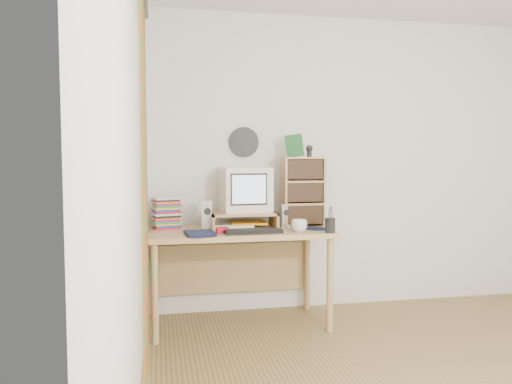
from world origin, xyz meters
name	(u,v)px	position (x,y,z in m)	size (l,w,h in m)	color
back_wall	(348,163)	(0.00, 1.75, 1.25)	(3.50, 3.50, 0.00)	white
left_wall	(133,169)	(-1.75, 0.00, 1.25)	(3.50, 3.50, 0.00)	white
curtain	(145,185)	(-1.71, 0.48, 1.15)	(2.20, 2.20, 0.00)	#D04A1D
wall_disc	(244,142)	(-0.93, 1.73, 1.43)	(0.25, 0.25, 0.02)	black
desk	(238,245)	(-1.03, 1.44, 0.62)	(1.40, 0.70, 0.75)	tan
monitor_riser	(243,215)	(-0.98, 1.48, 0.84)	(0.52, 0.30, 0.12)	tan
crt_monitor	(246,190)	(-0.95, 1.53, 1.05)	(0.37, 0.37, 0.35)	silver
speaker_left	(207,215)	(-1.27, 1.45, 0.86)	(0.08, 0.08, 0.22)	#BCBDC1
speaker_right	(285,216)	(-0.65, 1.44, 0.84)	(0.07, 0.07, 0.18)	#BCBDC1
keyboard	(253,231)	(-0.96, 1.16, 0.76)	(0.42, 0.14, 0.03)	black
dvd_stack	(166,211)	(-1.58, 1.52, 0.89)	(0.19, 0.14, 0.28)	brown
cd_rack	(303,191)	(-0.49, 1.49, 1.03)	(0.33, 0.18, 0.56)	tan
mug	(299,226)	(-0.61, 1.15, 0.80)	(0.12, 0.12, 0.09)	white
diary	(186,232)	(-1.45, 1.15, 0.77)	(0.25, 0.19, 0.05)	#0F153A
mousepad	(316,229)	(-0.44, 1.27, 0.75)	(0.19, 0.19, 0.00)	black
pen_cup	(330,222)	(-0.40, 1.07, 0.83)	(0.08, 0.08, 0.15)	black
papers	(238,224)	(-1.02, 1.50, 0.77)	(0.32, 0.24, 0.04)	white
red_box	(222,230)	(-1.18, 1.22, 0.77)	(0.09, 0.05, 0.04)	#B31323
game_box	(294,146)	(-0.56, 1.49, 1.40)	(0.14, 0.03, 0.18)	#175326
webcam	(309,151)	(-0.44, 1.49, 1.35)	(0.06, 0.06, 0.10)	black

